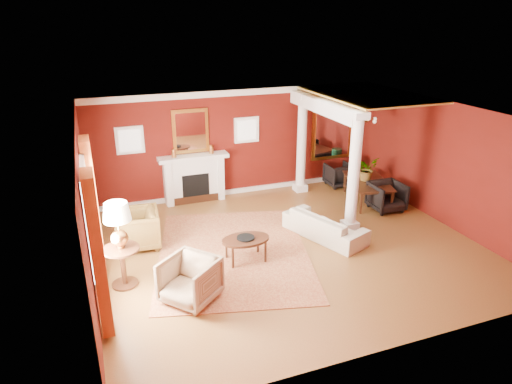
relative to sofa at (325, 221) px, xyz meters
name	(u,v)px	position (x,y,z in m)	size (l,w,h in m)	color
ground	(289,247)	(-0.96, -0.17, -0.39)	(8.00, 8.00, 0.00)	brown
room_shell	(292,159)	(-0.96, -0.17, 1.63)	(8.04, 7.04, 2.92)	#56110C
fireplace	(194,178)	(-2.26, 3.14, 0.26)	(1.85, 0.42, 1.29)	white
overmantel_mirror	(191,131)	(-2.26, 3.28, 1.51)	(0.95, 0.07, 1.15)	gold
flank_window_left	(130,140)	(-3.81, 3.29, 1.41)	(0.70, 0.07, 0.70)	white
flank_window_right	(247,130)	(-0.71, 3.29, 1.41)	(0.70, 0.07, 0.70)	white
left_window	(94,226)	(-4.85, -0.77, 1.04)	(0.21, 2.55, 2.60)	white
column_front	(354,172)	(0.74, 0.13, 1.04)	(0.36, 0.36, 2.80)	white
column_back	(302,142)	(0.74, 2.83, 1.04)	(0.36, 0.36, 2.80)	white
header_beam	(323,107)	(0.74, 1.73, 2.23)	(0.30, 3.20, 0.32)	white
amber_ceiling	(367,94)	(1.89, 1.58, 2.48)	(2.30, 3.40, 0.04)	gold
dining_mirror	(332,131)	(1.94, 3.28, 1.16)	(1.30, 0.07, 1.70)	gold
chandelier	(366,119)	(1.94, 1.63, 1.86)	(0.60, 0.62, 0.75)	#B37438
crown_trim	(237,93)	(-0.96, 3.29, 2.43)	(8.00, 0.08, 0.16)	white
base_trim	(239,191)	(-0.96, 3.29, -0.33)	(8.00, 0.08, 0.12)	white
rug	(233,253)	(-2.18, -0.01, -0.38)	(3.11, 4.15, 0.02)	maroon
sofa	(325,221)	(0.00, 0.00, 0.00)	(1.97, 0.58, 0.77)	beige
armchair_leopard	(137,227)	(-4.03, 1.01, 0.08)	(0.90, 0.84, 0.93)	black
armchair_stripe	(190,278)	(-3.41, -1.37, 0.06)	(0.87, 0.81, 0.89)	tan
coffee_table	(246,240)	(-2.03, -0.39, 0.07)	(1.00, 1.00, 0.50)	black
coffee_book	(242,234)	(-2.11, -0.37, 0.22)	(0.15, 0.02, 0.21)	black
side_table	(119,230)	(-4.46, -0.45, 0.76)	(0.67, 0.67, 1.67)	black
dining_table	(369,185)	(2.10, 1.44, 0.10)	(1.73, 0.61, 0.96)	black
dining_chair_near	(387,195)	(2.22, 0.80, 0.02)	(0.79, 0.74, 0.81)	black
dining_chair_far	(339,174)	(1.99, 2.81, -0.02)	(0.71, 0.66, 0.73)	black
green_urn	(354,174)	(2.43, 2.73, -0.06)	(0.35, 0.35, 0.84)	#143E22
potted_plant	(367,158)	(2.02, 1.51, 0.83)	(0.57, 0.63, 0.49)	#26591E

